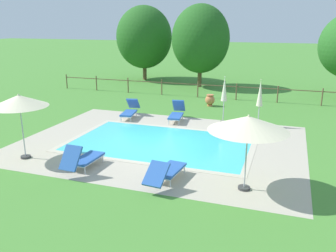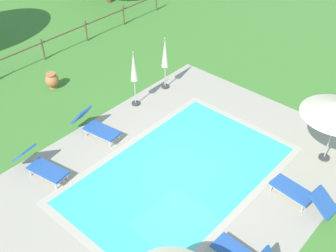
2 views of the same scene
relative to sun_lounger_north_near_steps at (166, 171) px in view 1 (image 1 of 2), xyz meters
The scene contains 16 objects.
ground_plane 3.78m from the sun_lounger_north_near_steps, 113.07° to the left, with size 160.00×160.00×0.00m, color #478433.
pool_deck_paving 3.78m from the sun_lounger_north_near_steps, 113.07° to the left, with size 11.39×8.61×0.01m, color #B2A893.
swimming_pool_water 3.78m from the sun_lounger_north_near_steps, 113.07° to the left, with size 7.12×4.34×0.01m, color #42CCD6.
pool_coping_rim 3.78m from the sun_lounger_north_near_steps, 113.07° to the left, with size 7.60×4.82×0.01m.
sun_lounger_north_near_steps is the anchor object (origin of this frame).
sun_lounger_north_mid 2.96m from the sun_lounger_north_near_steps, behind, with size 0.67×1.85×1.01m.
sun_lounger_north_far 7.22m from the sun_lounger_north_near_steps, 105.24° to the left, with size 0.86×1.93×0.98m.
sun_lounger_south_near_corner 8.04m from the sun_lounger_north_near_steps, 122.93° to the left, with size 0.92×2.00×0.93m.
patio_umbrella_open_foreground 2.89m from the sun_lounger_north_near_steps, ahead, with size 2.30×2.30×2.29m.
patio_umbrella_open_by_bench 5.83m from the sun_lounger_north_near_steps, behind, with size 2.00×2.00×2.38m.
patio_umbrella_closed_row_west 7.39m from the sun_lounger_north_near_steps, 86.87° to the left, with size 0.32×0.32×2.32m.
patio_umbrella_closed_row_mid_west 7.61m from the sun_lounger_north_near_steps, 73.91° to the left, with size 0.32×0.32×2.27m.
terracotta_urn_near_fence 10.77m from the sun_lounger_north_near_steps, 95.49° to the left, with size 0.56×0.56×0.69m.
perimeter_fence 13.20m from the sun_lounger_north_near_steps, 100.31° to the left, with size 20.35×0.08×1.05m.
tree_west_mid 21.05m from the sun_lounger_north_near_steps, 114.53° to the left, with size 4.68×4.68×6.18m.
tree_centre 17.59m from the sun_lounger_north_near_steps, 100.85° to the left, with size 4.33×4.33×6.13m.
Camera 1 is at (4.82, -12.96, 4.76)m, focal length 37.89 mm.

